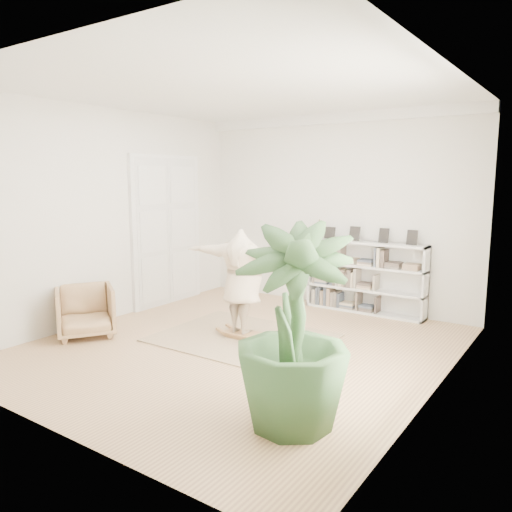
% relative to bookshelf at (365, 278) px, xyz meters
% --- Properties ---
extents(floor, '(6.00, 6.00, 0.00)m').
position_rel_bookshelf_xyz_m(floor, '(-0.74, -2.82, -0.64)').
color(floor, '#986E4E').
rests_on(floor, ground).
extents(room_shell, '(6.00, 6.00, 6.00)m').
position_rel_bookshelf_xyz_m(room_shell, '(-0.74, 0.12, 2.87)').
color(room_shell, silver).
rests_on(room_shell, floor).
extents(doors, '(0.09, 1.78, 2.92)m').
position_rel_bookshelf_xyz_m(doors, '(-3.45, -1.52, 0.76)').
color(doors, white).
rests_on(doors, floor).
extents(bookshelf, '(2.20, 0.35, 1.64)m').
position_rel_bookshelf_xyz_m(bookshelf, '(0.00, 0.00, 0.00)').
color(bookshelf, silver).
rests_on(bookshelf, floor).
extents(armchair, '(1.18, 1.17, 0.78)m').
position_rel_bookshelf_xyz_m(armchair, '(-3.04, -3.75, -0.24)').
color(armchair, tan).
rests_on(armchair, floor).
extents(rug, '(2.52, 2.02, 0.02)m').
position_rel_bookshelf_xyz_m(rug, '(-0.95, -2.48, -0.63)').
color(rug, tan).
rests_on(rug, floor).
extents(rocker_board, '(0.56, 0.34, 0.12)m').
position_rel_bookshelf_xyz_m(rocker_board, '(-0.95, -2.48, -0.56)').
color(rocker_board, olive).
rests_on(rocker_board, rug).
extents(person, '(1.96, 0.55, 1.59)m').
position_rel_bookshelf_xyz_m(person, '(-0.95, -2.48, 0.30)').
color(person, beige).
rests_on(person, rocker_board).
extents(houseplant, '(1.46, 1.46, 2.02)m').
position_rel_bookshelf_xyz_m(houseplant, '(1.05, -4.40, 0.38)').
color(houseplant, '#2B4D26').
rests_on(houseplant, floor).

